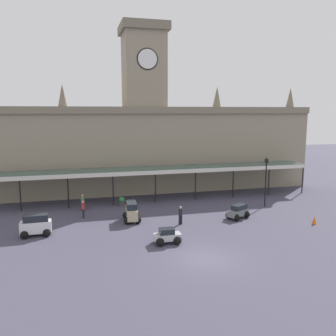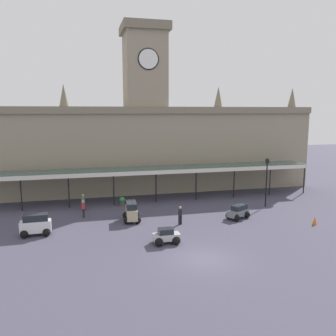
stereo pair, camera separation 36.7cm
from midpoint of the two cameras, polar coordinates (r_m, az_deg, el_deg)
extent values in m
plane|color=#423F50|center=(24.99, 6.14, -14.43)|extent=(140.00, 140.00, 0.00)
cube|color=gray|center=(44.41, -3.41, 3.05)|extent=(42.64, 5.31, 10.49)
cube|color=gray|center=(41.40, -2.77, 9.32)|extent=(42.64, 0.30, 0.80)
cube|color=gray|center=(44.42, -3.53, 15.42)|extent=(4.80, 4.80, 8.66)
cube|color=#766C59|center=(45.20, -3.60, 21.52)|extent=(5.50, 5.50, 1.00)
cylinder|color=white|center=(42.15, -2.92, 17.19)|extent=(2.20, 0.12, 2.20)
cylinder|color=black|center=(42.19, -2.93, 17.18)|extent=(2.46, 0.06, 2.46)
cone|color=#6E6554|center=(43.51, -16.27, 11.20)|extent=(1.10, 1.10, 2.60)
cone|color=#6E6554|center=(46.88, 8.35, 11.30)|extent=(1.10, 1.10, 2.60)
cone|color=#6E6554|center=(51.85, 19.60, 10.66)|extent=(1.10, 1.10, 2.60)
cube|color=#38564C|center=(39.91, -2.13, -0.06)|extent=(37.04, 3.20, 0.16)
cube|color=silver|center=(38.40, -1.64, -0.73)|extent=(37.04, 0.12, 0.44)
cylinder|color=black|center=(38.51, -22.38, -3.87)|extent=(0.14, 0.14, 3.49)
cylinder|color=black|center=(38.06, -15.47, -3.65)|extent=(0.14, 0.14, 3.49)
cylinder|color=black|center=(38.18, -8.50, -3.37)|extent=(0.14, 0.14, 3.49)
cylinder|color=black|center=(38.86, -1.68, -3.05)|extent=(0.14, 0.14, 3.49)
cylinder|color=black|center=(40.06, 4.81, -2.71)|extent=(0.14, 0.14, 3.49)
cylinder|color=black|center=(41.75, 10.86, -2.36)|extent=(0.14, 0.14, 3.49)
cylinder|color=black|center=(43.85, 16.37, -2.01)|extent=(0.14, 0.14, 3.49)
cylinder|color=black|center=(46.33, 21.33, -1.69)|extent=(0.14, 0.14, 3.49)
cube|color=slate|center=(34.04, 11.52, -7.11)|extent=(2.41, 1.85, 0.55)
cube|color=#1E232B|center=(34.06, 11.75, -6.23)|extent=(1.76, 1.46, 0.45)
sphere|color=black|center=(33.25, 11.33, -7.90)|extent=(0.64, 0.64, 0.64)
sphere|color=black|center=(33.77, 10.10, -7.59)|extent=(0.64, 0.64, 0.64)
sphere|color=black|center=(34.46, 12.89, -7.34)|extent=(0.64, 0.64, 0.64)
sphere|color=black|center=(34.96, 11.68, -7.06)|extent=(0.64, 0.64, 0.64)
cube|color=silver|center=(30.84, -20.28, -8.84)|extent=(2.42, 1.01, 0.95)
cube|color=#1E232B|center=(30.62, -20.26, -7.50)|extent=(1.92, 0.95, 0.55)
sphere|color=black|center=(30.62, -21.91, -9.91)|extent=(0.64, 0.64, 0.64)
sphere|color=black|center=(31.51, -21.72, -9.35)|extent=(0.64, 0.64, 0.64)
sphere|color=black|center=(30.45, -18.69, -9.83)|extent=(0.64, 0.64, 0.64)
sphere|color=black|center=(31.35, -18.59, -9.27)|extent=(0.64, 0.64, 0.64)
cube|color=tan|center=(32.74, -5.59, -7.25)|extent=(1.10, 2.46, 0.95)
cube|color=#1E232B|center=(32.59, -5.62, -5.96)|extent=(1.02, 1.95, 0.55)
sphere|color=black|center=(32.10, -4.60, -8.37)|extent=(0.64, 0.64, 0.64)
sphere|color=black|center=(32.03, -6.31, -8.44)|extent=(0.64, 0.64, 0.64)
sphere|color=black|center=(33.71, -4.88, -7.51)|extent=(0.64, 0.64, 0.64)
sphere|color=black|center=(33.65, -6.51, -7.57)|extent=(0.64, 0.64, 0.64)
cube|color=#B2B5BA|center=(27.38, 0.12, -11.05)|extent=(2.06, 0.89, 0.50)
cube|color=#1E232B|center=(27.21, 0.02, -10.15)|extent=(1.10, 0.81, 0.42)
sphere|color=black|center=(28.00, 1.27, -11.02)|extent=(0.64, 0.64, 0.64)
sphere|color=black|center=(27.20, 1.75, -11.64)|extent=(0.64, 0.64, 0.64)
sphere|color=black|center=(27.71, -1.48, -11.24)|extent=(0.64, 0.64, 0.64)
sphere|color=black|center=(26.90, -1.09, -11.88)|extent=(0.64, 0.64, 0.64)
cylinder|color=black|center=(31.80, 2.45, -8.35)|extent=(0.17, 0.17, 0.82)
cylinder|color=black|center=(31.66, 2.15, -8.43)|extent=(0.17, 0.17, 0.82)
cylinder|color=black|center=(31.52, 2.31, -7.14)|extent=(0.34, 0.34, 0.62)
sphere|color=tan|center=(31.40, 2.32, -6.40)|extent=(0.23, 0.23, 0.23)
cylinder|color=black|center=(37.08, -13.06, -6.02)|extent=(0.17, 0.17, 0.82)
cylinder|color=black|center=(37.04, -13.39, -6.05)|extent=(0.17, 0.17, 0.82)
cylinder|color=#4C724C|center=(36.88, -13.27, -4.96)|extent=(0.34, 0.34, 0.62)
sphere|color=tan|center=(36.78, -13.29, -4.32)|extent=(0.23, 0.23, 0.23)
cylinder|color=black|center=(34.72, -13.17, -7.07)|extent=(0.17, 0.17, 0.82)
cylinder|color=black|center=(34.51, -13.18, -7.17)|extent=(0.17, 0.17, 0.82)
cylinder|color=#A52D33|center=(34.42, -13.22, -5.97)|extent=(0.34, 0.34, 0.62)
sphere|color=tan|center=(34.31, -13.25, -5.29)|extent=(0.23, 0.23, 0.23)
cylinder|color=black|center=(38.38, 15.85, -2.69)|extent=(0.13, 0.13, 4.64)
cube|color=black|center=(37.95, 16.02, 1.06)|extent=(0.30, 0.30, 0.44)
sphere|color=black|center=(37.92, 16.03, 1.48)|extent=(0.14, 0.14, 0.14)
cone|color=orange|center=(34.34, 22.91, -7.84)|extent=(0.40, 0.40, 0.72)
cylinder|color=#47423D|center=(38.12, -7.11, -5.74)|extent=(0.56, 0.56, 0.42)
sphere|color=#2B7B37|center=(38.01, -7.12, -5.09)|extent=(0.60, 0.60, 0.60)
camera|label=1|loc=(0.18, -89.68, 0.05)|focal=37.74mm
camera|label=2|loc=(0.18, 90.32, -0.05)|focal=37.74mm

